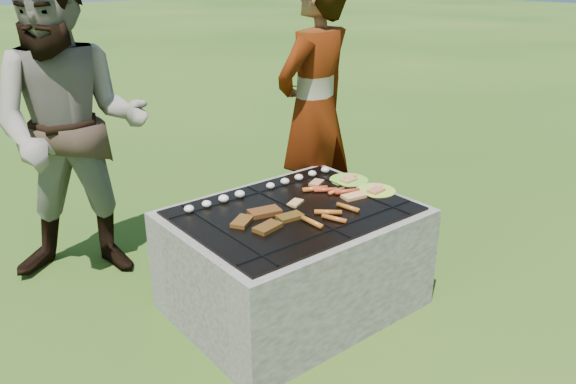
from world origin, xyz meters
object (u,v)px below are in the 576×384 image
cook (314,111)px  bystander (72,129)px  fire_pit (293,262)px  plate_near (376,191)px  plate_far (349,180)px

cook → bystander: 1.57m
fire_pit → plate_near: (0.56, -0.09, 0.33)m
cook → bystander: size_ratio=0.97×
cook → bystander: bearing=-27.9°
plate_far → bystander: bystander is taller
fire_pit → bystander: (-0.77, 1.14, 0.67)m
fire_pit → plate_near: bearing=-9.2°
plate_near → cook: 0.83m
plate_far → cook: 0.63m
fire_pit → bystander: size_ratio=0.68×
plate_near → bystander: 1.84m
plate_far → plate_near: 0.23m
fire_pit → plate_near: plate_near is taller
plate_near → bystander: bystander is taller
fire_pit → plate_far: 0.66m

